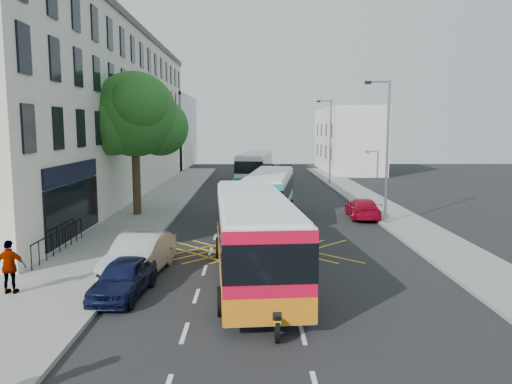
{
  "coord_description": "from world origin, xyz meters",
  "views": [
    {
      "loc": [
        -1.41,
        -15.96,
        5.55
      ],
      "look_at": [
        -1.11,
        9.82,
        2.2
      ],
      "focal_mm": 35.0,
      "sensor_mm": 36.0,
      "label": 1
    }
  ],
  "objects_px": {
    "street_tree": "(134,115)",
    "distant_car_grey": "(267,169)",
    "lamp_near": "(386,144)",
    "bus_far": "(255,167)",
    "bus_near": "(253,235)",
    "bus_mid": "(269,195)",
    "motorbike": "(276,298)",
    "parked_car_blue": "(123,278)",
    "parked_car_silver": "(139,255)",
    "red_hatchback": "(363,208)",
    "pedestrian_far": "(10,267)",
    "distant_car_dark": "(284,169)",
    "lamp_far": "(329,137)"
  },
  "relations": [
    {
      "from": "bus_far",
      "to": "parked_car_blue",
      "type": "xyz_separation_m",
      "value": [
        -4.66,
        -33.03,
        -1.0
      ]
    },
    {
      "from": "motorbike",
      "to": "distant_car_grey",
      "type": "height_order",
      "value": "motorbike"
    },
    {
      "from": "bus_mid",
      "to": "bus_far",
      "type": "xyz_separation_m",
      "value": [
        -0.69,
        19.15,
        0.13
      ]
    },
    {
      "from": "bus_near",
      "to": "parked_car_silver",
      "type": "height_order",
      "value": "bus_near"
    },
    {
      "from": "motorbike",
      "to": "parked_car_blue",
      "type": "distance_m",
      "value": 5.68
    },
    {
      "from": "bus_mid",
      "to": "distant_car_dark",
      "type": "relative_size",
      "value": 2.9
    },
    {
      "from": "distant_car_grey",
      "to": "street_tree",
      "type": "bearing_deg",
      "value": -112.24
    },
    {
      "from": "lamp_far",
      "to": "street_tree",
      "type": "bearing_deg",
      "value": -130.81
    },
    {
      "from": "bus_mid",
      "to": "parked_car_blue",
      "type": "distance_m",
      "value": 14.9
    },
    {
      "from": "parked_car_blue",
      "to": "parked_car_silver",
      "type": "relative_size",
      "value": 0.79
    },
    {
      "from": "parked_car_blue",
      "to": "pedestrian_far",
      "type": "height_order",
      "value": "pedestrian_far"
    },
    {
      "from": "lamp_far",
      "to": "bus_near",
      "type": "xyz_separation_m",
      "value": [
        -7.49,
        -30.04,
        -3.0
      ]
    },
    {
      "from": "lamp_near",
      "to": "motorbike",
      "type": "relative_size",
      "value": 3.63
    },
    {
      "from": "bus_mid",
      "to": "distant_car_grey",
      "type": "xyz_separation_m",
      "value": [
        0.77,
        27.59,
        -0.76
      ]
    },
    {
      "from": "street_tree",
      "to": "lamp_near",
      "type": "relative_size",
      "value": 1.1
    },
    {
      "from": "motorbike",
      "to": "bus_mid",
      "type": "bearing_deg",
      "value": 88.41
    },
    {
      "from": "bus_mid",
      "to": "parked_car_silver",
      "type": "relative_size",
      "value": 2.24
    },
    {
      "from": "parked_car_silver",
      "to": "pedestrian_far",
      "type": "distance_m",
      "value": 4.42
    },
    {
      "from": "parked_car_silver",
      "to": "distant_car_grey",
      "type": "distance_m",
      "value": 39.57
    },
    {
      "from": "lamp_near",
      "to": "bus_near",
      "type": "relative_size",
      "value": 0.72
    },
    {
      "from": "street_tree",
      "to": "distant_car_dark",
      "type": "xyz_separation_m",
      "value": [
        11.21,
        28.8,
        -5.7
      ]
    },
    {
      "from": "red_hatchback",
      "to": "pedestrian_far",
      "type": "relative_size",
      "value": 2.41
    },
    {
      "from": "pedestrian_far",
      "to": "parked_car_silver",
      "type": "bearing_deg",
      "value": -146.76
    },
    {
      "from": "distant_car_dark",
      "to": "parked_car_blue",
      "type": "bearing_deg",
      "value": 73.44
    },
    {
      "from": "lamp_near",
      "to": "lamp_far",
      "type": "height_order",
      "value": "same"
    },
    {
      "from": "bus_mid",
      "to": "parked_car_blue",
      "type": "height_order",
      "value": "bus_mid"
    },
    {
      "from": "bus_far",
      "to": "lamp_near",
      "type": "bearing_deg",
      "value": -64.77
    },
    {
      "from": "bus_mid",
      "to": "distant_car_grey",
      "type": "bearing_deg",
      "value": 96.01
    },
    {
      "from": "lamp_near",
      "to": "red_hatchback",
      "type": "bearing_deg",
      "value": 107.54
    },
    {
      "from": "lamp_far",
      "to": "bus_near",
      "type": "height_order",
      "value": "lamp_far"
    },
    {
      "from": "bus_mid",
      "to": "distant_car_grey",
      "type": "distance_m",
      "value": 27.61
    },
    {
      "from": "lamp_far",
      "to": "distant_car_grey",
      "type": "relative_size",
      "value": 1.49
    },
    {
      "from": "street_tree",
      "to": "distant_car_grey",
      "type": "xyz_separation_m",
      "value": [
        9.04,
        26.52,
        -5.54
      ]
    },
    {
      "from": "distant_car_grey",
      "to": "bus_near",
      "type": "bearing_deg",
      "value": -96.07
    },
    {
      "from": "red_hatchback",
      "to": "distant_car_grey",
      "type": "bearing_deg",
      "value": -76.61
    },
    {
      "from": "pedestrian_far",
      "to": "bus_far",
      "type": "bearing_deg",
      "value": -105.22
    },
    {
      "from": "motorbike",
      "to": "parked_car_blue",
      "type": "bearing_deg",
      "value": 149.43
    },
    {
      "from": "street_tree",
      "to": "pedestrian_far",
      "type": "height_order",
      "value": "street_tree"
    },
    {
      "from": "bus_far",
      "to": "motorbike",
      "type": "height_order",
      "value": "bus_far"
    },
    {
      "from": "bus_mid",
      "to": "parked_car_silver",
      "type": "height_order",
      "value": "bus_mid"
    },
    {
      "from": "motorbike",
      "to": "pedestrian_far",
      "type": "relative_size",
      "value": 1.24
    },
    {
      "from": "distant_car_dark",
      "to": "parked_car_silver",
      "type": "bearing_deg",
      "value": 72.84
    },
    {
      "from": "lamp_far",
      "to": "bus_mid",
      "type": "height_order",
      "value": "lamp_far"
    },
    {
      "from": "parked_car_blue",
      "to": "parked_car_silver",
      "type": "distance_m",
      "value": 2.38
    },
    {
      "from": "street_tree",
      "to": "distant_car_grey",
      "type": "distance_m",
      "value": 28.56
    },
    {
      "from": "bus_near",
      "to": "distant_car_grey",
      "type": "distance_m",
      "value": 39.58
    },
    {
      "from": "lamp_near",
      "to": "bus_far",
      "type": "relative_size",
      "value": 0.71
    },
    {
      "from": "street_tree",
      "to": "bus_near",
      "type": "xyz_separation_m",
      "value": [
        7.22,
        -13.0,
        -4.68
      ]
    },
    {
      "from": "street_tree",
      "to": "lamp_near",
      "type": "xyz_separation_m",
      "value": [
        14.71,
        -2.97,
        -1.68
      ]
    },
    {
      "from": "bus_near",
      "to": "bus_mid",
      "type": "bearing_deg",
      "value": 80.64
    }
  ]
}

